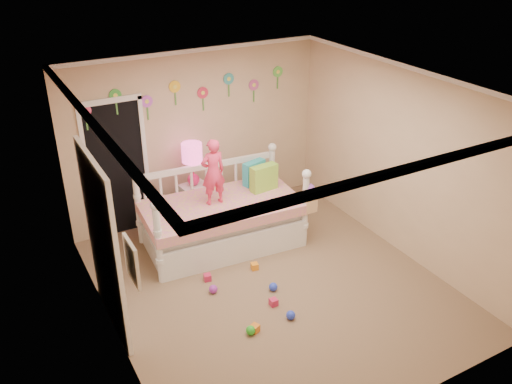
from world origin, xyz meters
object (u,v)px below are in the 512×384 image
daybed (221,207)px  child (213,172)px  nightstand (195,204)px  table_lamp (192,158)px

daybed → child: 0.55m
nightstand → table_lamp: (0.00, -0.00, 0.77)m
daybed → table_lamp: (-0.11, 0.72, 0.49)m
child → nightstand: (-0.02, 0.69, -0.82)m
table_lamp → child: bearing=-88.6°
child → table_lamp: bearing=-87.3°
child → nightstand: child is taller
table_lamp → nightstand: bearing=90.0°
child → daybed: bearing=160.9°
child → nightstand: 1.07m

